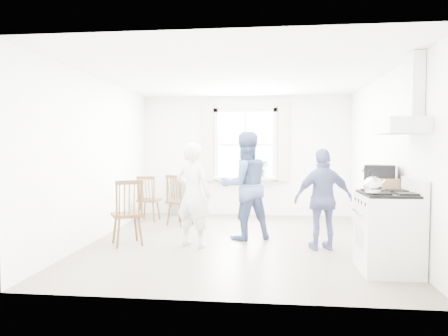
# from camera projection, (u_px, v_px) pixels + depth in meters

# --- Properties ---
(room_shell) EXTENTS (4.62, 5.12, 2.64)m
(room_shell) POSITION_uv_depth(u_px,v_px,m) (237.00, 159.00, 6.27)
(room_shell) COLOR #7B6D5F
(room_shell) RESTS_ON ground
(window_assembly) EXTENTS (1.88, 0.24, 1.70)m
(window_assembly) POSITION_uv_depth(u_px,v_px,m) (245.00, 149.00, 8.69)
(window_assembly) COLOR white
(window_assembly) RESTS_ON room_shell
(range_hood) EXTENTS (0.45, 0.76, 0.94)m
(range_hood) POSITION_uv_depth(u_px,v_px,m) (405.00, 112.00, 4.68)
(range_hood) COLOR silver
(range_hood) RESTS_ON room_shell
(shelf_unit) EXTENTS (0.40, 0.30, 0.80)m
(shelf_unit) POSITION_uv_depth(u_px,v_px,m) (181.00, 197.00, 8.78)
(shelf_unit) COLOR slate
(shelf_unit) RESTS_ON ground
(gas_stove) EXTENTS (0.68, 0.76, 1.12)m
(gas_stove) POSITION_uv_depth(u_px,v_px,m) (388.00, 231.00, 4.77)
(gas_stove) COLOR silver
(gas_stove) RESTS_ON ground
(kettle) EXTENTS (0.21, 0.21, 0.29)m
(kettle) POSITION_uv_depth(u_px,v_px,m) (373.00, 186.00, 4.62)
(kettle) COLOR silver
(kettle) RESTS_ON gas_stove
(low_cabinet) EXTENTS (0.50, 0.55, 0.90)m
(low_cabinet) POSITION_uv_depth(u_px,v_px,m) (378.00, 223.00, 5.46)
(low_cabinet) COLOR silver
(low_cabinet) RESTS_ON ground
(stereo_stack) EXTENTS (0.48, 0.45, 0.35)m
(stereo_stack) POSITION_uv_depth(u_px,v_px,m) (380.00, 178.00, 5.43)
(stereo_stack) COLOR black
(stereo_stack) RESTS_ON low_cabinet
(cardboard_box) EXTENTS (0.29, 0.22, 0.18)m
(cardboard_box) POSITION_uv_depth(u_px,v_px,m) (387.00, 185.00, 5.27)
(cardboard_box) COLOR #9F724D
(cardboard_box) RESTS_ON low_cabinet
(windsor_chair_a) EXTENTS (0.42, 0.41, 0.92)m
(windsor_chair_a) POSITION_uv_depth(u_px,v_px,m) (147.00, 194.00, 7.95)
(windsor_chair_a) COLOR #482D17
(windsor_chair_a) RESTS_ON ground
(windsor_chair_b) EXTENTS (0.56, 0.56, 0.98)m
(windsor_chair_b) POSITION_uv_depth(u_px,v_px,m) (176.00, 195.00, 7.52)
(windsor_chair_b) COLOR #482D17
(windsor_chair_b) RESTS_ON ground
(windsor_chair_c) EXTENTS (0.58, 0.57, 1.01)m
(windsor_chair_c) POSITION_uv_depth(u_px,v_px,m) (128.00, 206.00, 5.98)
(windsor_chair_c) COLOR #482D17
(windsor_chair_c) RESTS_ON ground
(person_left) EXTENTS (0.73, 0.73, 1.56)m
(person_left) POSITION_uv_depth(u_px,v_px,m) (193.00, 195.00, 5.98)
(person_left) COLOR silver
(person_left) RESTS_ON ground
(person_mid) EXTENTS (1.12, 1.12, 1.74)m
(person_mid) POSITION_uv_depth(u_px,v_px,m) (245.00, 186.00, 6.45)
(person_mid) COLOR #44557F
(person_mid) RESTS_ON ground
(person_right) EXTENTS (1.03, 1.03, 1.47)m
(person_right) POSITION_uv_depth(u_px,v_px,m) (323.00, 199.00, 5.78)
(person_right) COLOR navy
(person_right) RESTS_ON ground
(potted_plant) EXTENTS (0.22, 0.22, 0.36)m
(potted_plant) POSITION_uv_depth(u_px,v_px,m) (263.00, 169.00, 8.59)
(potted_plant) COLOR #2E6930
(potted_plant) RESTS_ON window_assembly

